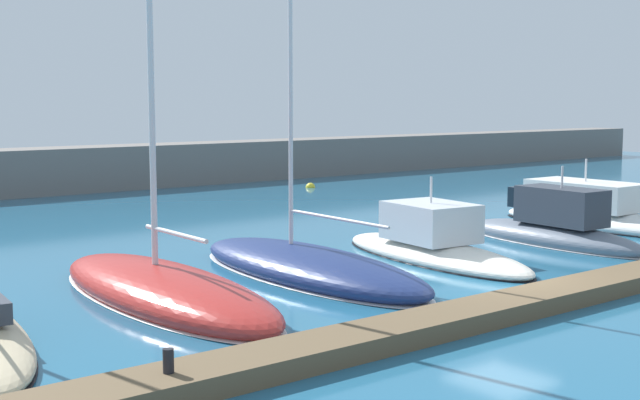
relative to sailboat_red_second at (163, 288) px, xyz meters
name	(u,v)px	position (x,y,z in m)	size (l,w,h in m)	color
ground_plane	(503,292)	(7.76, -4.92, -0.32)	(120.00, 120.00, 0.00)	#236084
dock_pier	(556,295)	(7.76, -6.67, -0.10)	(32.74, 1.43, 0.44)	brown
breakwater_seawall	(58,170)	(7.76, 26.96, 0.95)	(108.00, 3.10, 2.55)	slate
sailboat_red_second	(163,288)	(0.00, 0.00, 0.00)	(3.31, 10.48, 18.59)	#B72D28
sailboat_navy_third	(308,265)	(4.88, 0.09, 0.00)	(3.38, 10.34, 21.35)	navy
motorboat_ivory_fourth	(432,246)	(9.81, -0.26, 0.09)	(3.62, 9.05, 3.05)	silver
motorboat_slate_fifth	(553,230)	(15.38, -0.94, 0.20)	(2.56, 8.04, 3.20)	slate
motorboat_white_sixth	(602,215)	(20.42, 0.35, 0.15)	(3.09, 10.46, 3.13)	white
mooring_buoy_yellow	(310,188)	(20.70, 20.41, -0.32)	(0.58, 0.58, 0.58)	yellow
dock_bollard	(168,361)	(-3.43, -6.67, 0.34)	(0.20, 0.20, 0.44)	black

